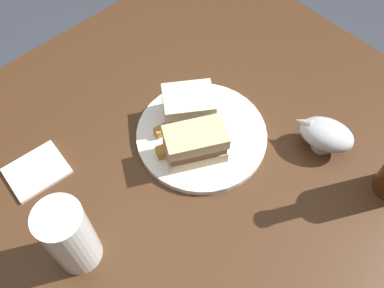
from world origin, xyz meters
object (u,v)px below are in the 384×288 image
object	(u,v)px
sandwich_half_left	(189,106)
gravy_boat	(326,134)
pint_glass	(71,239)
sandwich_half_right	(195,144)
plate	(202,135)
napkin	(37,171)

from	to	relation	value
sandwich_half_left	gravy_boat	size ratio (longest dim) A/B	0.99
pint_glass	gravy_boat	bearing A→B (deg)	163.06
sandwich_half_right	pint_glass	bearing A→B (deg)	0.96
sandwich_half_right	gravy_boat	xyz separation A→B (m)	(-0.21, 0.15, -0.01)
gravy_boat	pint_glass	bearing A→B (deg)	-16.94
plate	pint_glass	size ratio (longest dim) A/B	1.66
napkin	pint_glass	bearing A→B (deg)	80.74
napkin	plate	bearing A→B (deg)	151.36
pint_glass	gravy_boat	world-z (taller)	pint_glass
plate	sandwich_half_right	bearing A→B (deg)	32.40
pint_glass	gravy_boat	distance (m)	0.51
sandwich_half_left	sandwich_half_right	size ratio (longest dim) A/B	0.96
sandwich_half_right	pint_glass	size ratio (longest dim) A/B	0.83
gravy_boat	napkin	distance (m)	0.57
sandwich_half_right	gravy_boat	world-z (taller)	sandwich_half_right
plate	gravy_boat	xyz separation A→B (m)	(-0.16, 0.18, 0.03)
sandwich_half_left	gravy_boat	world-z (taller)	sandwich_half_left
sandwich_half_left	napkin	xyz separation A→B (m)	(0.30, -0.11, -0.04)
pint_glass	sandwich_half_left	bearing A→B (deg)	-166.04
gravy_boat	napkin	xyz separation A→B (m)	(0.45, -0.34, -0.04)
plate	sandwich_half_left	xyz separation A→B (m)	(-0.01, -0.05, 0.04)
sandwich_half_right	napkin	bearing A→B (deg)	-37.01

